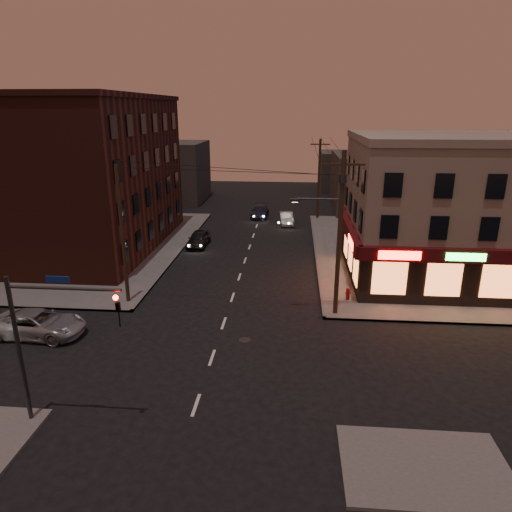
# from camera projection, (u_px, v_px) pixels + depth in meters

# --- Properties ---
(ground) EXTENTS (120.00, 120.00, 0.00)m
(ground) POSITION_uv_depth(u_px,v_px,m) (212.00, 358.00, 23.75)
(ground) COLOR black
(ground) RESTS_ON ground
(sidewalk_ne) EXTENTS (24.00, 28.00, 0.15)m
(sidewalk_ne) POSITION_uv_depth(u_px,v_px,m) (451.00, 254.00, 40.29)
(sidewalk_ne) COLOR #514F4C
(sidewalk_ne) RESTS_ON ground
(sidewalk_nw) EXTENTS (24.00, 28.00, 0.15)m
(sidewalk_nw) POSITION_uv_depth(u_px,v_px,m) (60.00, 245.00, 43.18)
(sidewalk_nw) COLOR #514F4C
(sidewalk_nw) RESTS_ON ground
(pizza_building) EXTENTS (15.85, 12.85, 10.50)m
(pizza_building) POSITION_uv_depth(u_px,v_px,m) (456.00, 209.00, 33.54)
(pizza_building) COLOR gray
(pizza_building) RESTS_ON sidewalk_ne
(brick_apartment) EXTENTS (12.00, 20.00, 13.00)m
(brick_apartment) POSITION_uv_depth(u_px,v_px,m) (87.00, 175.00, 40.87)
(brick_apartment) COLOR #421D15
(brick_apartment) RESTS_ON sidewalk_nw
(bg_building_ne_a) EXTENTS (10.00, 12.00, 7.00)m
(bg_building_ne_a) POSITION_uv_depth(u_px,v_px,m) (374.00, 182.00, 57.56)
(bg_building_ne_a) COLOR #3F3D3A
(bg_building_ne_a) RESTS_ON ground
(bg_building_nw) EXTENTS (9.00, 10.00, 8.00)m
(bg_building_nw) POSITION_uv_depth(u_px,v_px,m) (172.00, 172.00, 63.36)
(bg_building_nw) COLOR #3F3D3A
(bg_building_nw) RESTS_ON ground
(bg_building_ne_b) EXTENTS (8.00, 8.00, 6.00)m
(bg_building_ne_b) POSITION_uv_depth(u_px,v_px,m) (346.00, 171.00, 71.14)
(bg_building_ne_b) COLOR #3F3D3A
(bg_building_ne_b) RESTS_ON ground
(utility_pole_main) EXTENTS (4.20, 0.44, 10.00)m
(utility_pole_main) POSITION_uv_depth(u_px,v_px,m) (338.00, 226.00, 26.93)
(utility_pole_main) COLOR #382619
(utility_pole_main) RESTS_ON sidewalk_ne
(utility_pole_far) EXTENTS (0.26, 0.26, 9.00)m
(utility_pole_far) POSITION_uv_depth(u_px,v_px,m) (319.00, 179.00, 52.09)
(utility_pole_far) COLOR #382619
(utility_pole_far) RESTS_ON sidewalk_ne
(utility_pole_west) EXTENTS (0.24, 0.24, 9.00)m
(utility_pole_west) POSITION_uv_depth(u_px,v_px,m) (122.00, 236.00, 29.02)
(utility_pole_west) COLOR #382619
(utility_pole_west) RESTS_ON sidewalk_nw
(traffic_signal) EXTENTS (4.49, 0.32, 6.47)m
(traffic_signal) POSITION_uv_depth(u_px,v_px,m) (41.00, 332.00, 17.60)
(traffic_signal) COLOR #333538
(traffic_signal) RESTS_ON ground
(suv_cross) EXTENTS (5.41, 2.72, 1.47)m
(suv_cross) POSITION_uv_depth(u_px,v_px,m) (38.00, 324.00, 25.85)
(suv_cross) COLOR #919499
(suv_cross) RESTS_ON ground
(sedan_near) EXTENTS (1.83, 4.26, 1.44)m
(sedan_near) POSITION_uv_depth(u_px,v_px,m) (199.00, 239.00, 42.77)
(sedan_near) COLOR black
(sedan_near) RESTS_ON ground
(sedan_mid) EXTENTS (1.87, 4.23, 1.35)m
(sedan_mid) POSITION_uv_depth(u_px,v_px,m) (286.00, 218.00, 50.86)
(sedan_mid) COLOR #62605C
(sedan_mid) RESTS_ON ground
(sedan_far) EXTENTS (2.03, 4.72, 1.35)m
(sedan_far) POSITION_uv_depth(u_px,v_px,m) (260.00, 212.00, 54.19)
(sedan_far) COLOR #1A1C34
(sedan_far) RESTS_ON ground
(fire_hydrant) EXTENTS (0.37, 0.37, 0.83)m
(fire_hydrant) POSITION_uv_depth(u_px,v_px,m) (348.00, 293.00, 30.48)
(fire_hydrant) COLOR #9D100E
(fire_hydrant) RESTS_ON sidewalk_ne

